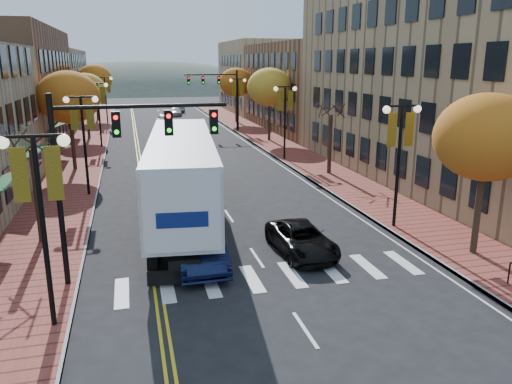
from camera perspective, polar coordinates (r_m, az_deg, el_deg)
ground at (r=17.69m, az=3.39°, el=-12.28°), size 200.00×200.00×0.00m
sidewalk_left at (r=48.32m, az=-19.06°, el=4.50°), size 4.00×85.00×0.15m
sidewalk_right at (r=50.10m, az=1.97°, el=5.64°), size 4.00×85.00×0.15m
building_left_far at (r=77.01m, az=-23.82°, el=11.13°), size 12.00×26.00×9.50m
building_right_near at (r=38.81m, az=23.35°, el=12.83°), size 15.00×28.00×15.00m
building_right_mid at (r=61.66m, az=8.17°, el=11.83°), size 15.00×24.00×10.00m
building_right_far at (r=82.40m, az=2.24°, el=13.02°), size 15.00×20.00×11.00m
tree_left_a at (r=24.05m, az=-23.72°, el=-0.42°), size 0.28×0.28×4.20m
tree_left_b at (r=39.28m, az=-20.63°, el=10.08°), size 4.48×4.48×7.21m
tree_left_c at (r=55.21m, az=-18.92°, el=10.92°), size 4.16×4.16×6.69m
tree_left_d at (r=73.13m, az=-17.95°, el=12.19°), size 4.61×4.61×7.42m
tree_right_a at (r=22.13m, az=24.84°, el=5.67°), size 4.16×4.16×6.69m
tree_right_b at (r=36.24m, az=8.44°, el=5.44°), size 0.28×0.28×4.20m
tree_right_c at (r=50.97m, az=1.54°, el=11.88°), size 4.48×4.48×7.21m
tree_right_d at (r=66.50m, az=-2.30°, el=12.42°), size 4.35×4.35×7.00m
lamp_left_a at (r=15.66m, az=-23.50°, el=-0.31°), size 1.96×0.36×6.05m
lamp_left_b at (r=31.31m, az=-19.16°, el=7.11°), size 1.96×0.36×6.05m
lamp_left_c at (r=49.19m, az=-17.58°, el=9.75°), size 1.96×0.36×6.05m
lamp_left_d at (r=67.13m, az=-16.84°, el=10.98°), size 1.96×0.36×6.05m
lamp_right_a at (r=24.64m, az=16.11°, el=5.47°), size 1.96×0.36×6.05m
lamp_right_b at (r=41.07m, az=3.34°, el=9.54°), size 1.96×0.36×6.05m
lamp_right_c at (r=58.43m, az=-2.09°, el=11.11°), size 1.96×0.36×6.05m
traffic_mast_near at (r=18.25m, az=-16.03°, el=4.38°), size 6.10×0.35×7.00m
traffic_mast_far at (r=57.99m, az=-4.08°, el=11.68°), size 6.10×0.34×7.00m
semi_truck at (r=26.04m, az=-8.47°, el=2.65°), size 4.74×18.25×4.51m
navy_sedan at (r=20.49m, az=-6.89°, el=-5.76°), size 2.01×5.42×1.77m
black_suv at (r=21.53m, az=5.23°, el=-5.40°), size 2.27×4.64×1.27m
car_far_white at (r=64.60m, az=-10.43°, el=8.08°), size 2.31×4.62×1.51m
car_far_silver at (r=76.85m, az=-9.14°, el=9.06°), size 2.22×4.31×1.20m
car_far_oncoming at (r=82.42m, az=-8.83°, el=9.52°), size 1.63×4.30×1.40m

